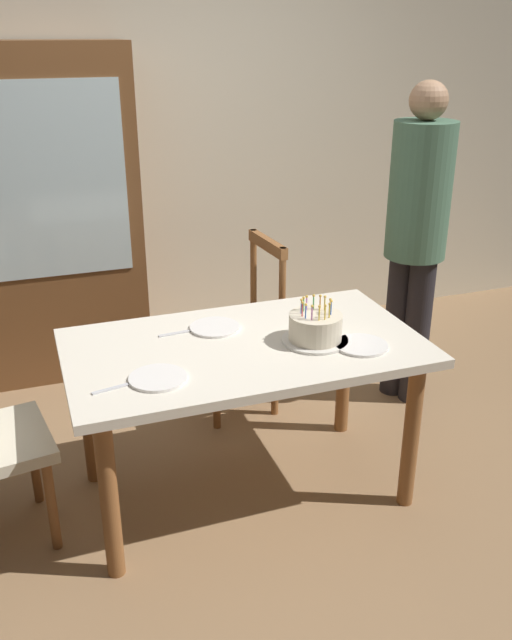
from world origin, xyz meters
name	(u,v)px	position (x,y,z in m)	size (l,w,h in m)	color
ground	(246,489)	(0.00, 0.00, 0.00)	(6.40, 6.40, 0.00)	#93704C
back_wall	(149,143)	(0.00, 1.85, 1.30)	(6.40, 0.10, 2.60)	beige
dining_table	(245,365)	(0.00, 0.00, 0.64)	(1.48, 0.84, 0.74)	silver
birthday_cake	(315,329)	(0.29, -0.08, 0.80)	(0.28, 0.28, 0.19)	silver
plate_near_celebrant	(158,378)	(-0.41, -0.19, 0.75)	(0.22, 0.22, 0.01)	white
plate_far_side	(215,327)	(-0.07, 0.19, 0.75)	(0.22, 0.22, 0.01)	white
plate_near_guest	(361,345)	(0.45, -0.19, 0.75)	(0.22, 0.22, 0.01)	white
fork_near_celebrant	(116,388)	(-0.57, -0.21, 0.75)	(0.18, 0.02, 0.01)	silver
fork_far_side	(179,333)	(-0.23, 0.19, 0.75)	(0.18, 0.02, 0.01)	silver
fork_near_guest	(327,352)	(0.29, -0.19, 0.75)	(0.18, 0.02, 0.01)	silver
chair_spindle_back	(239,330)	(0.22, 0.74, 0.46)	(0.47, 0.47, 0.95)	tan
person_guest	(416,229)	(1.14, 0.54, 0.99)	(0.32, 0.32, 1.73)	#262328
china_cabinet	(41,219)	(-0.70, 1.56, 0.95)	(1.10, 0.45, 1.90)	brown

